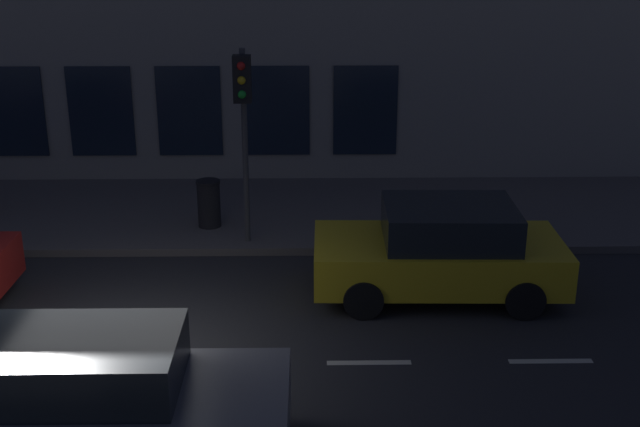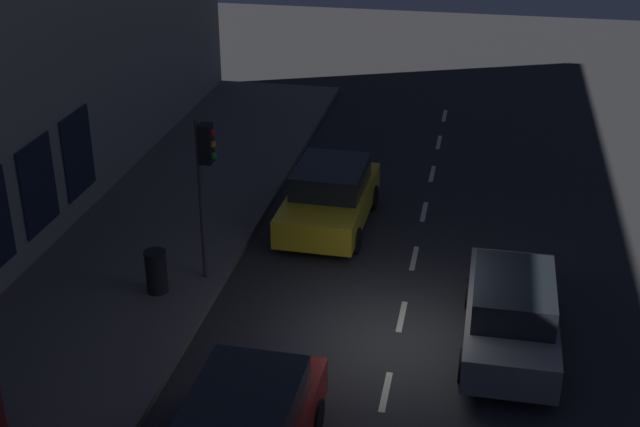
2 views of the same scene
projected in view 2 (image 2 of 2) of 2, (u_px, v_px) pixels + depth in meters
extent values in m
plane|color=#28282B|center=(396.00, 343.00, 17.28)|extent=(60.00, 60.00, 0.00)
cube|color=#5B5654|center=(100.00, 307.00, 18.35)|extent=(4.50, 32.00, 0.15)
cube|color=#192333|center=(78.00, 153.00, 21.63)|extent=(0.04, 1.49, 2.10)
cube|color=#192333|center=(38.00, 186.00, 19.81)|extent=(0.04, 1.49, 2.10)
cube|color=beige|center=(445.00, 116.00, 29.68)|extent=(0.12, 1.20, 0.01)
cube|color=beige|center=(439.00, 142.00, 27.37)|extent=(0.12, 1.20, 0.01)
cube|color=beige|center=(432.00, 174.00, 25.07)|extent=(0.12, 1.20, 0.01)
cube|color=beige|center=(424.00, 212.00, 22.77)|extent=(0.12, 1.20, 0.01)
cube|color=beige|center=(414.00, 258.00, 20.46)|extent=(0.12, 1.20, 0.01)
cube|color=beige|center=(402.00, 316.00, 18.16)|extent=(0.12, 1.20, 0.01)
cube|color=beige|center=(386.00, 392.00, 15.86)|extent=(0.12, 1.20, 0.01)
cylinder|color=#424244|center=(201.00, 201.00, 18.61)|extent=(0.11, 0.11, 3.67)
cube|color=black|center=(206.00, 144.00, 18.01)|extent=(0.26, 0.32, 0.84)
sphere|color=red|center=(212.00, 133.00, 17.88)|extent=(0.15, 0.15, 0.15)
sphere|color=gold|center=(213.00, 144.00, 17.99)|extent=(0.15, 0.15, 0.15)
sphere|color=green|center=(213.00, 156.00, 18.10)|extent=(0.15, 0.15, 0.15)
cube|color=slate|center=(511.00, 318.00, 16.94)|extent=(1.72, 4.32, 0.70)
cube|color=black|center=(514.00, 294.00, 16.51)|extent=(1.51, 2.25, 0.60)
cylinder|color=black|center=(471.00, 293.00, 18.40)|extent=(0.22, 0.64, 0.64)
cylinder|color=black|center=(549.00, 301.00, 18.12)|extent=(0.22, 0.64, 0.64)
cylinder|color=black|center=(465.00, 366.00, 16.03)|extent=(0.22, 0.64, 0.64)
cylinder|color=black|center=(554.00, 376.00, 15.75)|extent=(0.22, 0.64, 0.64)
cube|color=black|center=(245.00, 405.00, 13.47)|extent=(1.64, 2.19, 0.60)
cylinder|color=black|center=(315.00, 417.00, 14.71)|extent=(0.23, 0.64, 0.64)
cylinder|color=black|center=(218.00, 404.00, 15.04)|extent=(0.23, 0.64, 0.64)
cube|color=gold|center=(329.00, 203.00, 21.75)|extent=(1.99, 4.14, 0.70)
cube|color=black|center=(331.00, 177.00, 21.61)|extent=(1.71, 2.17, 0.60)
cylinder|color=black|center=(355.00, 241.00, 20.59)|extent=(0.23, 0.64, 0.64)
cylinder|color=black|center=(282.00, 233.00, 20.93)|extent=(0.23, 0.64, 0.64)
cylinder|color=black|center=(372.00, 197.00, 22.83)|extent=(0.23, 0.64, 0.64)
cylinder|color=black|center=(306.00, 191.00, 23.17)|extent=(0.23, 0.64, 0.64)
cylinder|color=black|center=(156.00, 273.00, 18.62)|extent=(0.46, 0.46, 0.90)
cylinder|color=black|center=(154.00, 253.00, 18.42)|extent=(0.48, 0.48, 0.06)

